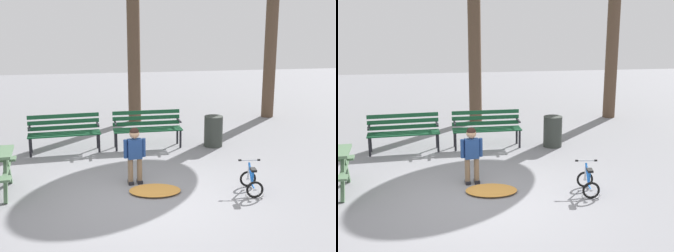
{
  "view_description": "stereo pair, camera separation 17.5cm",
  "coord_description": "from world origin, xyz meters",
  "views": [
    {
      "loc": [
        -0.77,
        -6.86,
        2.99
      ],
      "look_at": [
        0.8,
        1.79,
        0.85
      ],
      "focal_mm": 47.77,
      "sensor_mm": 36.0,
      "label": 1
    },
    {
      "loc": [
        -0.6,
        -6.89,
        2.99
      ],
      "look_at": [
        0.8,
        1.79,
        0.85
      ],
      "focal_mm": 47.77,
      "sensor_mm": 36.0,
      "label": 2
    }
  ],
  "objects": [
    {
      "name": "ground",
      "position": [
        0.0,
        0.0,
        0.0
      ],
      "size": [
        36.0,
        36.0,
        0.0
      ],
      "primitive_type": "plane",
      "color": "gray"
    },
    {
      "name": "park_bench_far_left",
      "position": [
        -1.33,
        3.21,
        0.51
      ],
      "size": [
        1.63,
        0.57,
        0.85
      ],
      "color": "#144728",
      "rests_on": "ground"
    },
    {
      "name": "park_bench_left",
      "position": [
        0.58,
        3.28,
        0.51
      ],
      "size": [
        1.6,
        0.47,
        0.85
      ],
      "color": "#144728",
      "rests_on": "ground"
    },
    {
      "name": "child_standing",
      "position": [
        0.03,
        0.89,
        0.63
      ],
      "size": [
        0.41,
        0.19,
        1.07
      ],
      "color": "#7F664C",
      "rests_on": "ground"
    },
    {
      "name": "kids_bicycle",
      "position": [
        1.98,
        0.11,
        0.2
      ],
      "size": [
        0.42,
        0.59,
        0.54
      ],
      "color": "black",
      "rests_on": "ground"
    },
    {
      "name": "leaf_pile",
      "position": [
        0.32,
        0.42,
        0.04
      ],
      "size": [
        0.99,
        0.76,
        0.07
      ],
      "primitive_type": "ellipsoid",
      "rotation": [
        0.0,
        0.0,
        3.0
      ],
      "color": "#C68438",
      "rests_on": "ground"
    },
    {
      "name": "trash_bin",
      "position": [
        2.13,
        3.04,
        0.36
      ],
      "size": [
        0.44,
        0.44,
        0.73
      ],
      "primitive_type": "cylinder",
      "color": "#2D332D",
      "rests_on": "ground"
    }
  ]
}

